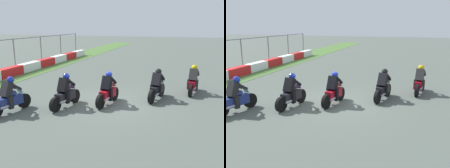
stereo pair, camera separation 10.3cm
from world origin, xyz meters
TOP-DOWN VIEW (x-y plane):
  - ground_plane at (0.00, 0.00)m, footprint 120.00×120.00m
  - rider_lane_a at (2.76, -3.63)m, footprint 2.04×0.60m
  - rider_lane_b at (1.09, -1.95)m, footprint 2.02×0.64m
  - rider_lane_c at (-0.27, 0.09)m, footprint 2.04×0.60m
  - rider_lane_d at (-1.19, 1.75)m, footprint 2.04×0.60m
  - rider_lane_e at (-2.48, 3.59)m, footprint 2.02×0.64m

SIDE VIEW (x-z plane):
  - ground_plane at x=0.00m, z-range 0.00..0.00m
  - rider_lane_a at x=2.76m, z-range -0.13..1.38m
  - rider_lane_b at x=1.09m, z-range -0.13..1.38m
  - rider_lane_c at x=-0.27m, z-range -0.13..1.38m
  - rider_lane_d at x=-1.19m, z-range -0.13..1.38m
  - rider_lane_e at x=-2.48m, z-range -0.13..1.38m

